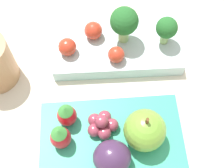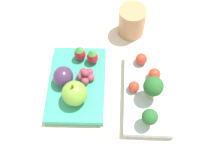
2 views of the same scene
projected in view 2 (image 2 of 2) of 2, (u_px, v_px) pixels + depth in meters
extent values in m
plane|color=beige|center=(114.00, 90.00, 0.56)|extent=(4.00, 4.00, 0.00)
cube|color=silver|center=(147.00, 93.00, 0.54)|extent=(0.20, 0.11, 0.02)
cube|color=#33A87F|center=(77.00, 84.00, 0.55)|extent=(0.19, 0.13, 0.02)
cylinder|color=#93B770|center=(151.00, 93.00, 0.52)|extent=(0.02, 0.02, 0.02)
sphere|color=#236028|center=(153.00, 86.00, 0.49)|extent=(0.04, 0.04, 0.04)
cylinder|color=#93B770|center=(148.00, 121.00, 0.49)|extent=(0.01, 0.01, 0.02)
sphere|color=#236028|center=(150.00, 117.00, 0.47)|extent=(0.03, 0.03, 0.03)
sphere|color=red|center=(134.00, 87.00, 0.52)|extent=(0.02, 0.02, 0.02)
sphere|color=red|center=(154.00, 74.00, 0.54)|extent=(0.03, 0.03, 0.03)
sphere|color=red|center=(141.00, 59.00, 0.56)|extent=(0.03, 0.03, 0.03)
sphere|color=#70A838|center=(75.00, 93.00, 0.50)|extent=(0.05, 0.05, 0.05)
cylinder|color=brown|center=(73.00, 87.00, 0.48)|extent=(0.00, 0.00, 0.01)
ellipsoid|color=red|center=(93.00, 57.00, 0.56)|extent=(0.03, 0.03, 0.03)
cone|color=#388438|center=(92.00, 53.00, 0.54)|extent=(0.02, 0.02, 0.01)
ellipsoid|color=red|center=(80.00, 54.00, 0.56)|extent=(0.03, 0.03, 0.03)
cone|color=#388438|center=(79.00, 49.00, 0.54)|extent=(0.02, 0.02, 0.01)
ellipsoid|color=#42284C|center=(63.00, 76.00, 0.53)|extent=(0.05, 0.04, 0.04)
sphere|color=#93384C|center=(85.00, 80.00, 0.54)|extent=(0.02, 0.02, 0.02)
sphere|color=#93384C|center=(91.00, 78.00, 0.54)|extent=(0.02, 0.02, 0.02)
sphere|color=#93384C|center=(90.00, 72.00, 0.55)|extent=(0.02, 0.02, 0.02)
sphere|color=#93384C|center=(83.00, 72.00, 0.55)|extent=(0.02, 0.02, 0.02)
sphere|color=#93384C|center=(80.00, 77.00, 0.54)|extent=(0.02, 0.02, 0.02)
sphere|color=#93384C|center=(85.00, 73.00, 0.53)|extent=(0.02, 0.02, 0.02)
cylinder|color=tan|center=(132.00, 21.00, 0.61)|extent=(0.07, 0.07, 0.07)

